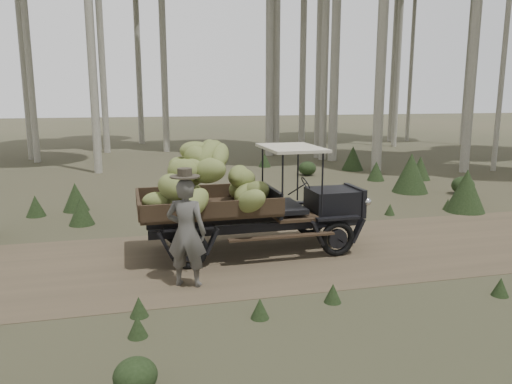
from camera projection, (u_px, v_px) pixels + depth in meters
ground at (305, 253)px, 10.01m from camera, size 120.00×120.00×0.00m
dirt_track at (305, 253)px, 10.00m from camera, size 70.00×4.00×0.01m
banana_truck at (231, 189)px, 9.74m from camera, size 4.65×2.30×2.36m
farmer at (186, 231)px, 8.14m from camera, size 0.78×0.66×1.97m
undergrowth at (337, 262)px, 7.93m from camera, size 23.65×24.19×1.27m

